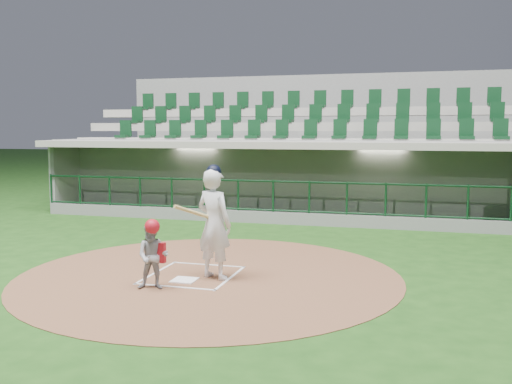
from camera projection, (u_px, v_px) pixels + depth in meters
ground at (199, 272)px, 11.03m from camera, size 120.00×120.00×0.00m
dirt_circle at (210, 275)px, 10.76m from camera, size 7.20×7.20×0.01m
home_plate at (184, 280)px, 10.36m from camera, size 0.43×0.43×0.02m
batter_box_chalk at (193, 275)px, 10.74m from camera, size 1.55×1.80×0.01m
dugout_structure at (290, 185)px, 18.38m from camera, size 16.40×3.70×3.00m
seating_deck at (305, 165)px, 21.31m from camera, size 17.00×6.72×5.15m
batter at (214, 222)px, 10.42m from camera, size 0.97×1.00×2.11m
catcher at (153, 255)px, 9.76m from camera, size 0.65×0.56×1.22m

